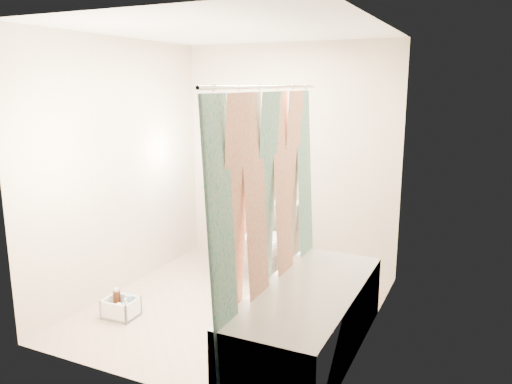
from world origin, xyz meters
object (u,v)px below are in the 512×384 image
at_px(cleaning_caddy, 122,309).
at_px(toilet, 270,241).
at_px(bathtub, 308,317).
at_px(plumber, 224,199).

bearing_deg(cleaning_caddy, toilet, 58.74).
bearing_deg(cleaning_caddy, bathtub, 2.46).
xyz_separation_m(bathtub, cleaning_caddy, (-1.63, -0.16, -0.19)).
bearing_deg(plumber, bathtub, 10.29).
distance_m(bathtub, plumber, 1.82).
bearing_deg(plumber, toilet, 69.51).
height_order(bathtub, toilet, toilet).
distance_m(bathtub, toilet, 1.55).
distance_m(toilet, cleaning_caddy, 1.66).
relative_size(toilet, plumber, 0.47).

